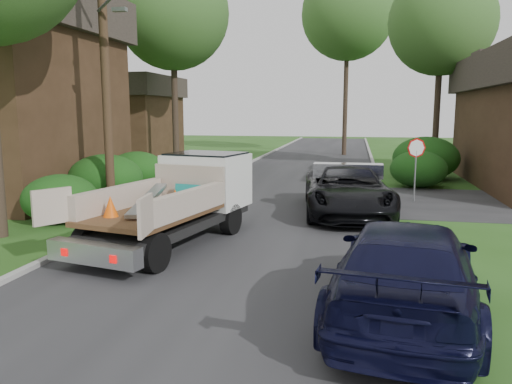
{
  "coord_description": "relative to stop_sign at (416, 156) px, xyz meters",
  "views": [
    {
      "loc": [
        2.9,
        -10.99,
        3.48
      ],
      "look_at": [
        0.14,
        2.85,
        1.2
      ],
      "focal_mm": 35.0,
      "sensor_mm": 36.0,
      "label": 1
    }
  ],
  "objects": [
    {
      "name": "ground",
      "position": [
        -5.2,
        -9.0,
        -1.78
      ],
      "size": [
        120.0,
        120.0,
        0.0
      ],
      "primitive_type": "plane",
      "color": "#264F16",
      "rests_on": "ground"
    },
    {
      "name": "road",
      "position": [
        -5.2,
        1.0,
        -1.77
      ],
      "size": [
        8.0,
        90.0,
        0.02
      ],
      "primitive_type": "cube",
      "color": "#28282B",
      "rests_on": "ground"
    },
    {
      "name": "curb_left",
      "position": [
        -9.3,
        1.0,
        -1.72
      ],
      "size": [
        0.2,
        90.0,
        0.12
      ],
      "primitive_type": "cube",
      "color": "#9E9E99",
      "rests_on": "ground"
    },
    {
      "name": "curb_right",
      "position": [
        -1.1,
        1.0,
        -1.72
      ],
      "size": [
        0.2,
        90.0,
        0.12
      ],
      "primitive_type": "cube",
      "color": "#9E9E99",
      "rests_on": "ground"
    },
    {
      "name": "stop_sign",
      "position": [
        0.0,
        0.0,
        0.0
      ],
      "size": [
        0.71,
        0.32,
        2.48
      ],
      "color": "slate",
      "rests_on": "ground"
    },
    {
      "name": "utility_pole",
      "position": [
        -10.68,
        -4.02,
        3.4
      ],
      "size": [
        2.42,
        1.25,
        10.0
      ],
      "color": "#382619",
      "rests_on": "ground"
    },
    {
      "name": "house_left_far",
      "position": [
        -18.7,
        13.0,
        1.27
      ],
      "size": [
        7.56,
        7.56,
        6.0
      ],
      "color": "#382517",
      "rests_on": "ground"
    },
    {
      "name": "hedge_left_a",
      "position": [
        -11.4,
        -6.0,
        -1.01
      ],
      "size": [
        2.34,
        2.34,
        1.53
      ],
      "primitive_type": "ellipsoid",
      "color": "#104713",
      "rests_on": "ground"
    },
    {
      "name": "hedge_left_b",
      "position": [
        -11.7,
        -2.5,
        -0.84
      ],
      "size": [
        2.86,
        2.86,
        1.87
      ],
      "primitive_type": "ellipsoid",
      "color": "#104713",
      "rests_on": "ground"
    },
    {
      "name": "hedge_left_c",
      "position": [
        -12.0,
        1.0,
        -0.93
      ],
      "size": [
        2.6,
        2.6,
        1.7
      ],
      "primitive_type": "ellipsoid",
      "color": "#104713",
      "rests_on": "ground"
    },
    {
      "name": "hedge_right_a",
      "position": [
        0.6,
        4.0,
        -0.93
      ],
      "size": [
        2.6,
        2.6,
        1.7
      ],
      "primitive_type": "ellipsoid",
      "color": "#104713",
      "rests_on": "ground"
    },
    {
      "name": "hedge_right_b",
      "position": [
        1.3,
        7.0,
        -0.67
      ],
      "size": [
        3.38,
        3.38,
        2.21
      ],
      "primitive_type": "ellipsoid",
      "color": "#104713",
      "rests_on": "ground"
    },
    {
      "name": "tree_left_far",
      "position": [
        -12.7,
        8.0,
        7.2
      ],
      "size": [
        6.4,
        6.4,
        12.2
      ],
      "color": "#2D2119",
      "rests_on": "ground"
    },
    {
      "name": "tree_right_far",
      "position": [
        2.3,
        11.0,
        6.7
      ],
      "size": [
        6.0,
        6.0,
        11.5
      ],
      "color": "#2D2119",
      "rests_on": "ground"
    },
    {
      "name": "tree_left_back",
      "position": [
        -19.2,
        4.0,
        7.2
      ],
      "size": [
        6.0,
        6.0,
        12.0
      ],
      "color": "#2D2119",
      "rests_on": "ground"
    },
    {
      "name": "tree_center_far",
      "position": [
        -3.2,
        21.0,
        9.2
      ],
      "size": [
        7.2,
        7.2,
        14.6
      ],
      "color": "#2D2119",
      "rests_on": "ground"
    },
    {
      "name": "flatbed_truck",
      "position": [
        -6.82,
        -7.08,
        -0.53
      ],
      "size": [
        3.71,
        6.42,
        2.29
      ],
      "rotation": [
        0.0,
        0.0,
        -0.21
      ],
      "color": "black",
      "rests_on": "ground"
    },
    {
      "name": "black_pickup",
      "position": [
        -2.53,
        -2.96,
        -0.94
      ],
      "size": [
        3.39,
        6.27,
        1.67
      ],
      "primitive_type": "imported",
      "rotation": [
        0.0,
        0.0,
        0.11
      ],
      "color": "black",
      "rests_on": "ground"
    },
    {
      "name": "navy_suv",
      "position": [
        -1.4,
        -11.5,
        -0.95
      ],
      "size": [
        3.04,
        5.95,
        1.65
      ],
      "primitive_type": "imported",
      "rotation": [
        0.0,
        0.0,
        3.01
      ],
      "color": "black",
      "rests_on": "ground"
    }
  ]
}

